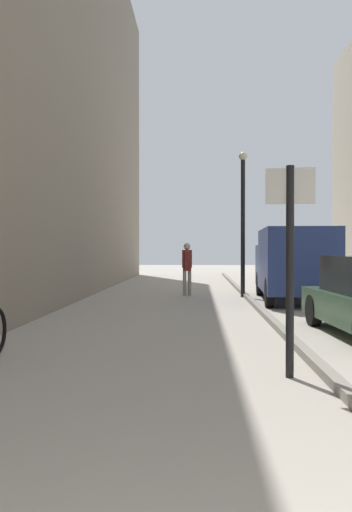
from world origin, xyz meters
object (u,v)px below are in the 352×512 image
(pedestrian_main_foreground, at_px, (187,265))
(delivery_van, at_px, (293,262))
(lamp_post, at_px, (243,214))
(street_sign_post, at_px, (290,252))

(pedestrian_main_foreground, distance_m, delivery_van, 3.74)
(delivery_van, xyz_separation_m, lamp_post, (-1.41, 1.30, 1.54))
(delivery_van, bearing_deg, street_sign_post, -97.41)
(lamp_post, bearing_deg, delivery_van, -42.53)
(street_sign_post, bearing_deg, pedestrian_main_foreground, -74.28)
(street_sign_post, relative_size, lamp_post, 0.55)
(street_sign_post, xyz_separation_m, lamp_post, (0.36, 11.07, 1.18))
(street_sign_post, bearing_deg, lamp_post, -83.42)
(street_sign_post, bearing_deg, delivery_van, -91.84)
(pedestrian_main_foreground, xyz_separation_m, street_sign_post, (1.49, -11.61, 0.52))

